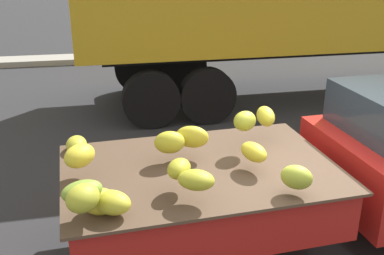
# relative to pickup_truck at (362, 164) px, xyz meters

# --- Properties ---
(ground) EXTENTS (220.00, 220.00, 0.00)m
(ground) POSITION_rel_pickup_truck_xyz_m (-0.54, -0.25, -0.89)
(ground) COLOR #28282B
(curb_strip) EXTENTS (80.00, 0.80, 0.16)m
(curb_strip) POSITION_rel_pickup_truck_xyz_m (-0.54, 9.50, -0.81)
(curb_strip) COLOR gray
(curb_strip) RESTS_ON ground
(pickup_truck) EXTENTS (5.08, 2.22, 1.70)m
(pickup_truck) POSITION_rel_pickup_truck_xyz_m (0.00, 0.00, 0.00)
(pickup_truck) COLOR #B21E19
(pickup_truck) RESTS_ON ground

